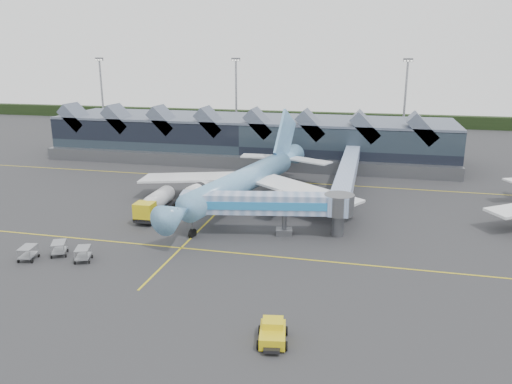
% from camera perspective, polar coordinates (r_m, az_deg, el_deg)
% --- Properties ---
extents(ground, '(260.00, 260.00, 0.00)m').
position_cam_1_polar(ground, '(71.01, -6.17, -4.02)').
color(ground, '#2B2B2E').
rests_on(ground, ground).
extents(taxi_stripes, '(120.00, 60.00, 0.01)m').
position_cam_1_polar(taxi_stripes, '(80.00, -3.79, -1.68)').
color(taxi_stripes, gold).
rests_on(taxi_stripes, ground).
extents(tree_line_far, '(260.00, 4.00, 4.00)m').
position_cam_1_polar(tree_line_far, '(175.75, 5.92, 8.44)').
color(tree_line_far, black).
rests_on(tree_line_far, ground).
extents(terminal, '(90.00, 22.25, 12.52)m').
position_cam_1_polar(terminal, '(115.28, -0.77, 6.20)').
color(terminal, black).
rests_on(terminal, ground).
extents(light_masts, '(132.40, 42.56, 22.45)m').
position_cam_1_polar(light_masts, '(126.21, 12.74, 10.13)').
color(light_masts, gray).
rests_on(light_masts, ground).
extents(main_airliner, '(37.72, 44.02, 14.23)m').
position_cam_1_polar(main_airliner, '(79.89, -1.08, 1.44)').
color(main_airliner, '#5F8DC0').
rests_on(main_airliner, ground).
extents(jet_bridge, '(22.95, 7.29, 5.84)m').
position_cam_1_polar(jet_bridge, '(66.58, 2.48, -1.49)').
color(jet_bridge, '#6D8BB7').
rests_on(jet_bridge, ground).
extents(fuel_truck, '(3.34, 10.88, 3.64)m').
position_cam_1_polar(fuel_truck, '(76.38, -11.31, -1.21)').
color(fuel_truck, black).
rests_on(fuel_truck, ground).
extents(pushback_tug, '(3.04, 4.27, 1.77)m').
position_cam_1_polar(pushback_tug, '(44.03, 1.91, -15.83)').
color(pushback_tug, gold).
rests_on(pushback_tug, ground).
extents(baggage_carts, '(8.64, 4.89, 1.68)m').
position_cam_1_polar(baggage_carts, '(64.39, -21.80, -6.31)').
color(baggage_carts, gray).
rests_on(baggage_carts, ground).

